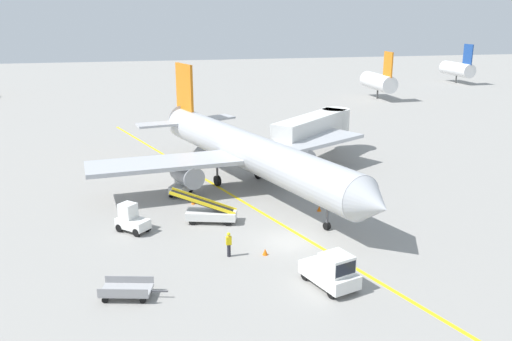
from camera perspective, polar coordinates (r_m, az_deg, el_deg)
ground_plane at (r=37.84m, az=3.55°, el=-7.59°), size 300.00×300.00×0.00m
taxi_line_yellow at (r=42.23m, az=1.33°, el=-4.93°), size 25.24×76.10×0.01m
airliner at (r=48.57m, az=-1.10°, el=2.18°), size 27.66×34.44×10.10m
jet_bridge at (r=58.64m, az=6.51°, el=4.69°), size 11.11×10.46×4.85m
pushback_tug at (r=31.92m, az=8.04°, el=-10.55°), size 2.93×4.01×2.20m
baggage_tug_near_wing at (r=47.44m, az=-7.94°, el=-1.46°), size 2.30×2.73×2.10m
baggage_tug_by_cargo_door at (r=40.23m, az=-13.14°, el=-5.08°), size 2.63×2.60×2.10m
belt_loader_forward_hold at (r=41.05m, az=-4.94°, el=-4.48°), size 5.16×2.59×2.59m
baggage_cart_loaded at (r=31.60m, az=-13.60°, el=-12.26°), size 3.84×2.19×0.94m
ground_crew_marshaller at (r=35.34m, az=-2.91°, el=-7.78°), size 0.36×0.24×1.70m
safety_cone_nose_left at (r=45.16m, az=-6.69°, el=-3.30°), size 0.36×0.36×0.44m
safety_cone_nose_right at (r=53.01m, az=9.75°, el=-0.42°), size 0.36×0.36×0.44m
safety_cone_wingtip_left at (r=35.80m, az=0.98°, el=-8.64°), size 0.36×0.36×0.44m
safety_cone_wingtip_right at (r=43.59m, az=6.74°, el=-4.04°), size 0.36×0.36×0.44m
distant_aircraft_mid_right at (r=102.34m, az=12.91°, el=9.23°), size 3.00×10.10×8.80m
distant_aircraft_far_right at (r=131.02m, az=20.64°, el=10.11°), size 3.00×10.10×8.80m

